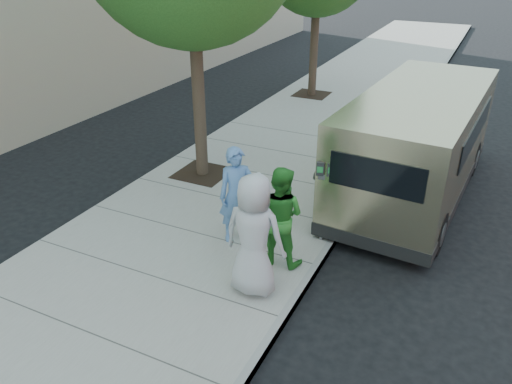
# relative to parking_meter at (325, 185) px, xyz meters

# --- Properties ---
(ground) EXTENTS (120.00, 120.00, 0.00)m
(ground) POSITION_rel_parking_meter_xyz_m (-1.25, -0.82, -1.29)
(ground) COLOR black
(ground) RESTS_ON ground
(sidewalk) EXTENTS (5.00, 60.00, 0.15)m
(sidewalk) POSITION_rel_parking_meter_xyz_m (-2.25, -0.82, -1.22)
(sidewalk) COLOR gray
(sidewalk) RESTS_ON ground
(curb_face) EXTENTS (0.12, 60.00, 0.16)m
(curb_face) POSITION_rel_parking_meter_xyz_m (0.19, -0.82, -1.22)
(curb_face) COLOR gray
(curb_face) RESTS_ON ground
(parking_meter) EXTENTS (0.34, 0.19, 1.58)m
(parking_meter) POSITION_rel_parking_meter_xyz_m (0.00, 0.00, 0.00)
(parking_meter) COLOR gray
(parking_meter) RESTS_ON sidewalk
(van) EXTENTS (2.59, 6.57, 2.39)m
(van) POSITION_rel_parking_meter_xyz_m (1.12, 2.95, -0.03)
(van) COLOR tan
(van) RESTS_ON ground
(person_officer) EXTENTS (0.79, 0.76, 1.83)m
(person_officer) POSITION_rel_parking_meter_xyz_m (-1.42, -0.65, -0.23)
(person_officer) COLOR #5882BB
(person_officer) RESTS_ON sidewalk
(person_green_shirt) EXTENTS (0.87, 0.68, 1.78)m
(person_green_shirt) POSITION_rel_parking_meter_xyz_m (-0.45, -0.97, -0.25)
(person_green_shirt) COLOR #2E8A2D
(person_green_shirt) RESTS_ON sidewalk
(person_gray_shirt) EXTENTS (1.02, 0.69, 2.02)m
(person_gray_shirt) POSITION_rel_parking_meter_xyz_m (-0.47, -1.89, -0.13)
(person_gray_shirt) COLOR #B0B0B3
(person_gray_shirt) RESTS_ON sidewalk
(person_striped_polo) EXTENTS (1.11, 1.12, 1.90)m
(person_striped_polo) POSITION_rel_parking_meter_xyz_m (-0.05, 1.06, -0.19)
(person_striped_polo) COLOR slate
(person_striped_polo) RESTS_ON sidewalk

